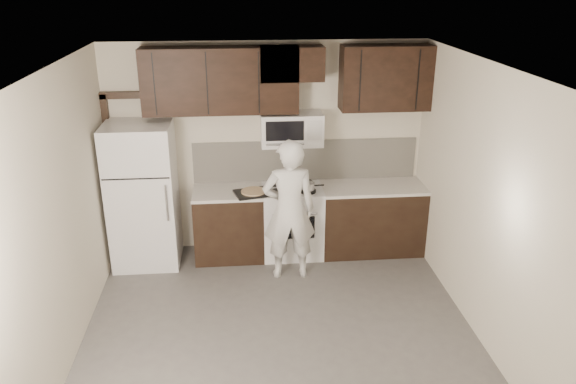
{
  "coord_description": "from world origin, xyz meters",
  "views": [
    {
      "loc": [
        -0.36,
        -4.64,
        3.48
      ],
      "look_at": [
        0.15,
        0.9,
        1.27
      ],
      "focal_mm": 35.0,
      "sensor_mm": 36.0,
      "label": 1
    }
  ],
  "objects": [
    {
      "name": "stove",
      "position": [
        0.3,
        1.94,
        0.46
      ],
      "size": [
        0.76,
        0.66,
        0.94
      ],
      "color": "white",
      "rests_on": "floor"
    },
    {
      "name": "saucepan",
      "position": [
        0.48,
        1.79,
        0.97
      ],
      "size": [
        0.28,
        0.16,
        0.16
      ],
      "color": "silver",
      "rests_on": "stove"
    },
    {
      "name": "back_wall",
      "position": [
        0.0,
        2.25,
        1.35
      ],
      "size": [
        4.0,
        0.0,
        4.0
      ],
      "primitive_type": "plane",
      "rotation": [
        1.57,
        0.0,
        0.0
      ],
      "color": "beige",
      "rests_on": "ground"
    },
    {
      "name": "counter_run",
      "position": [
        0.6,
        1.94,
        0.46
      ],
      "size": [
        2.95,
        0.64,
        0.91
      ],
      "color": "black",
      "rests_on": "floor"
    },
    {
      "name": "upper_cabinets",
      "position": [
        0.21,
        2.08,
        2.28
      ],
      "size": [
        3.48,
        0.35,
        0.78
      ],
      "color": "black",
      "rests_on": "back_wall"
    },
    {
      "name": "baking_tray",
      "position": [
        -0.2,
        1.79,
        0.92
      ],
      "size": [
        0.52,
        0.43,
        0.02
      ],
      "primitive_type": "cube",
      "rotation": [
        0.0,
        0.0,
        0.24
      ],
      "color": "black",
      "rests_on": "counter_run"
    },
    {
      "name": "ceiling",
      "position": [
        0.0,
        0.0,
        2.7
      ],
      "size": [
        4.5,
        4.5,
        0.0
      ],
      "primitive_type": "plane",
      "rotation": [
        3.14,
        0.0,
        0.0
      ],
      "color": "white",
      "rests_on": "back_wall"
    },
    {
      "name": "door_trim",
      "position": [
        -1.92,
        2.21,
        1.25
      ],
      "size": [
        0.5,
        0.08,
        2.12
      ],
      "color": "black",
      "rests_on": "floor"
    },
    {
      "name": "pizza",
      "position": [
        -0.2,
        1.79,
        0.94
      ],
      "size": [
        0.37,
        0.37,
        0.02
      ],
      "primitive_type": "cylinder",
      "rotation": [
        0.0,
        0.0,
        0.24
      ],
      "color": "#CBB788",
      "rests_on": "baking_tray"
    },
    {
      "name": "backsplash",
      "position": [
        0.5,
        2.24,
        1.18
      ],
      "size": [
        2.9,
        0.02,
        0.54
      ],
      "primitive_type": "cube",
      "color": "beige",
      "rests_on": "counter_run"
    },
    {
      "name": "microwave",
      "position": [
        0.3,
        2.06,
        1.65
      ],
      "size": [
        0.76,
        0.42,
        0.4
      ],
      "color": "white",
      "rests_on": "upper_cabinets"
    },
    {
      "name": "person",
      "position": [
        0.21,
        1.36,
        0.86
      ],
      "size": [
        0.64,
        0.43,
        1.72
      ],
      "primitive_type": "imported",
      "rotation": [
        0.0,
        0.0,
        3.17
      ],
      "color": "white",
      "rests_on": "floor"
    },
    {
      "name": "floor",
      "position": [
        0.0,
        0.0,
        0.0
      ],
      "size": [
        4.5,
        4.5,
        0.0
      ],
      "primitive_type": "plane",
      "color": "#53514E",
      "rests_on": "ground"
    },
    {
      "name": "refrigerator",
      "position": [
        -1.55,
        1.89,
        0.9
      ],
      "size": [
        0.8,
        0.76,
        1.8
      ],
      "color": "white",
      "rests_on": "floor"
    }
  ]
}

